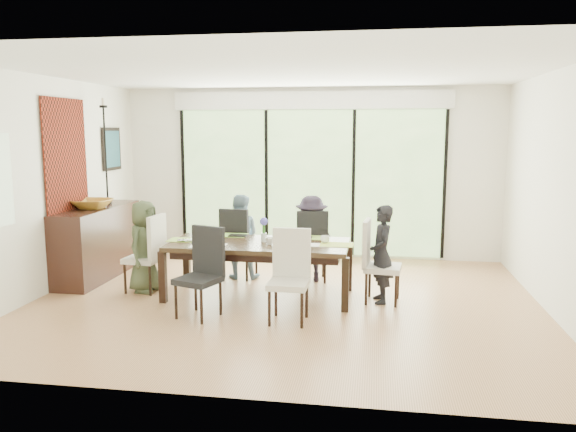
# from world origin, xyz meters

# --- Properties ---
(floor) EXTENTS (6.00, 5.00, 0.01)m
(floor) POSITION_xyz_m (0.00, 0.00, -0.01)
(floor) COLOR #98613D
(floor) RESTS_ON ground
(ceiling) EXTENTS (6.00, 5.00, 0.01)m
(ceiling) POSITION_xyz_m (0.00, 0.00, 2.71)
(ceiling) COLOR white
(ceiling) RESTS_ON wall_back
(wall_back) EXTENTS (6.00, 0.02, 2.70)m
(wall_back) POSITION_xyz_m (0.00, 2.51, 1.35)
(wall_back) COLOR white
(wall_back) RESTS_ON floor
(wall_front) EXTENTS (6.00, 0.02, 2.70)m
(wall_front) POSITION_xyz_m (0.00, -2.51, 1.35)
(wall_front) COLOR silver
(wall_front) RESTS_ON floor
(wall_left) EXTENTS (0.02, 5.00, 2.70)m
(wall_left) POSITION_xyz_m (-3.01, 0.00, 1.35)
(wall_left) COLOR silver
(wall_left) RESTS_ON floor
(wall_right) EXTENTS (0.02, 5.00, 2.70)m
(wall_right) POSITION_xyz_m (3.01, 0.00, 1.35)
(wall_right) COLOR beige
(wall_right) RESTS_ON floor
(glass_doors) EXTENTS (4.20, 0.02, 2.30)m
(glass_doors) POSITION_xyz_m (0.00, 2.47, 1.20)
(glass_doors) COLOR #598C3F
(glass_doors) RESTS_ON wall_back
(blinds_header) EXTENTS (4.40, 0.06, 0.28)m
(blinds_header) POSITION_xyz_m (0.00, 2.46, 2.50)
(blinds_header) COLOR white
(blinds_header) RESTS_ON wall_back
(mullion_a) EXTENTS (0.05, 0.04, 2.30)m
(mullion_a) POSITION_xyz_m (-2.10, 2.46, 1.20)
(mullion_a) COLOR black
(mullion_a) RESTS_ON wall_back
(mullion_b) EXTENTS (0.05, 0.04, 2.30)m
(mullion_b) POSITION_xyz_m (-0.70, 2.46, 1.20)
(mullion_b) COLOR black
(mullion_b) RESTS_ON wall_back
(mullion_c) EXTENTS (0.05, 0.04, 2.30)m
(mullion_c) POSITION_xyz_m (0.70, 2.46, 1.20)
(mullion_c) COLOR black
(mullion_c) RESTS_ON wall_back
(mullion_d) EXTENTS (0.05, 0.04, 2.30)m
(mullion_d) POSITION_xyz_m (2.10, 2.46, 1.20)
(mullion_d) COLOR black
(mullion_d) RESTS_ON wall_back
(deck) EXTENTS (6.00, 1.80, 0.10)m
(deck) POSITION_xyz_m (0.00, 3.40, -0.05)
(deck) COLOR brown
(deck) RESTS_ON ground
(rail_top) EXTENTS (6.00, 0.08, 0.06)m
(rail_top) POSITION_xyz_m (0.00, 4.20, 0.55)
(rail_top) COLOR brown
(rail_top) RESTS_ON deck
(foliage_left) EXTENTS (3.20, 3.20, 3.20)m
(foliage_left) POSITION_xyz_m (-1.80, 5.20, 1.44)
(foliage_left) COLOR #14380F
(foliage_left) RESTS_ON ground
(foliage_mid) EXTENTS (4.00, 4.00, 4.00)m
(foliage_mid) POSITION_xyz_m (0.40, 5.80, 1.80)
(foliage_mid) COLOR #14380F
(foliage_mid) RESTS_ON ground
(foliage_right) EXTENTS (2.80, 2.80, 2.80)m
(foliage_right) POSITION_xyz_m (2.20, 5.00, 1.26)
(foliage_right) COLOR #14380F
(foliage_right) RESTS_ON ground
(foliage_far) EXTENTS (3.60, 3.60, 3.60)m
(foliage_far) POSITION_xyz_m (-0.60, 6.50, 1.62)
(foliage_far) COLOR #14380F
(foliage_far) RESTS_ON ground
(table_top) EXTENTS (2.17, 1.00, 0.05)m
(table_top) POSITION_xyz_m (-0.34, 0.16, 0.65)
(table_top) COLOR black
(table_top) RESTS_ON floor
(table_apron) EXTENTS (1.99, 0.81, 0.09)m
(table_apron) POSITION_xyz_m (-0.34, 0.16, 0.57)
(table_apron) COLOR black
(table_apron) RESTS_ON floor
(table_leg_fl) EXTENTS (0.08, 0.08, 0.62)m
(table_leg_fl) POSITION_xyz_m (-1.42, -0.27, 0.31)
(table_leg_fl) COLOR black
(table_leg_fl) RESTS_ON floor
(table_leg_fr) EXTENTS (0.08, 0.08, 0.62)m
(table_leg_fr) POSITION_xyz_m (0.74, -0.27, 0.31)
(table_leg_fr) COLOR black
(table_leg_fr) RESTS_ON floor
(table_leg_bl) EXTENTS (0.08, 0.08, 0.62)m
(table_leg_bl) POSITION_xyz_m (-1.42, 0.59, 0.31)
(table_leg_bl) COLOR black
(table_leg_bl) RESTS_ON floor
(table_leg_br) EXTENTS (0.08, 0.08, 0.62)m
(table_leg_br) POSITION_xyz_m (0.74, 0.59, 0.31)
(table_leg_br) COLOR black
(table_leg_br) RESTS_ON floor
(chair_left_end) EXTENTS (0.45, 0.45, 1.00)m
(chair_left_end) POSITION_xyz_m (-1.84, 0.16, 0.50)
(chair_left_end) COLOR silver
(chair_left_end) RESTS_ON floor
(chair_right_end) EXTENTS (0.46, 0.46, 1.00)m
(chair_right_end) POSITION_xyz_m (1.16, 0.16, 0.50)
(chair_right_end) COLOR silver
(chair_right_end) RESTS_ON floor
(chair_far_left) EXTENTS (0.48, 0.48, 1.00)m
(chair_far_left) POSITION_xyz_m (-0.79, 1.01, 0.50)
(chair_far_left) COLOR black
(chair_far_left) RESTS_ON floor
(chair_far_right) EXTENTS (0.48, 0.48, 1.00)m
(chair_far_right) POSITION_xyz_m (0.21, 1.01, 0.50)
(chair_far_right) COLOR black
(chair_far_right) RESTS_ON floor
(chair_near_left) EXTENTS (0.53, 0.53, 1.00)m
(chair_near_left) POSITION_xyz_m (-0.84, -0.71, 0.50)
(chair_near_left) COLOR black
(chair_near_left) RESTS_ON floor
(chair_near_right) EXTENTS (0.43, 0.43, 1.00)m
(chair_near_right) POSITION_xyz_m (0.16, -0.71, 0.50)
(chair_near_right) COLOR silver
(chair_near_right) RESTS_ON floor
(person_left_end) EXTENTS (0.43, 0.60, 1.17)m
(person_left_end) POSITION_xyz_m (-1.82, 0.16, 0.58)
(person_left_end) COLOR #3F4A31
(person_left_end) RESTS_ON floor
(person_right_end) EXTENTS (0.44, 0.60, 1.17)m
(person_right_end) POSITION_xyz_m (1.14, 0.16, 0.58)
(person_right_end) COLOR black
(person_right_end) RESTS_ON floor
(person_far_left) EXTENTS (0.57, 0.38, 1.17)m
(person_far_left) POSITION_xyz_m (-0.79, 0.99, 0.58)
(person_far_left) COLOR #7D9EB5
(person_far_left) RESTS_ON floor
(person_far_right) EXTENTS (0.58, 0.40, 1.17)m
(person_far_right) POSITION_xyz_m (0.21, 0.99, 0.58)
(person_far_right) COLOR #241D2B
(person_far_right) RESTS_ON floor
(placemat_left) EXTENTS (0.40, 0.29, 0.01)m
(placemat_left) POSITION_xyz_m (-1.29, 0.16, 0.68)
(placemat_left) COLOR #86AD3E
(placemat_left) RESTS_ON table_top
(placemat_right) EXTENTS (0.40, 0.29, 0.01)m
(placemat_right) POSITION_xyz_m (0.61, 0.16, 0.68)
(placemat_right) COLOR #A8BE44
(placemat_right) RESTS_ON table_top
(placemat_far_l) EXTENTS (0.40, 0.29, 0.01)m
(placemat_far_l) POSITION_xyz_m (-0.79, 0.56, 0.68)
(placemat_far_l) COLOR #81BF44
(placemat_far_l) RESTS_ON table_top
(placemat_far_r) EXTENTS (0.40, 0.29, 0.01)m
(placemat_far_r) POSITION_xyz_m (0.21, 0.56, 0.68)
(placemat_far_r) COLOR #81A93C
(placemat_far_r) RESTS_ON table_top
(placemat_paper) EXTENTS (0.40, 0.29, 0.01)m
(placemat_paper) POSITION_xyz_m (-0.89, -0.14, 0.68)
(placemat_paper) COLOR white
(placemat_paper) RESTS_ON table_top
(tablet_far_l) EXTENTS (0.24, 0.16, 0.01)m
(tablet_far_l) POSITION_xyz_m (-0.69, 0.51, 0.69)
(tablet_far_l) COLOR black
(tablet_far_l) RESTS_ON table_top
(tablet_far_r) EXTENTS (0.22, 0.15, 0.01)m
(tablet_far_r) POSITION_xyz_m (0.16, 0.51, 0.69)
(tablet_far_r) COLOR black
(tablet_far_r) RESTS_ON table_top
(papers) EXTENTS (0.27, 0.20, 0.00)m
(papers) POSITION_xyz_m (0.36, 0.11, 0.68)
(papers) COLOR white
(papers) RESTS_ON table_top
(platter_base) EXTENTS (0.24, 0.24, 0.02)m
(platter_base) POSITION_xyz_m (-0.89, -0.14, 0.70)
(platter_base) COLOR white
(platter_base) RESTS_ON table_top
(platter_snacks) EXTENTS (0.18, 0.18, 0.01)m
(platter_snacks) POSITION_xyz_m (-0.89, -0.14, 0.71)
(platter_snacks) COLOR orange
(platter_snacks) RESTS_ON table_top
(vase) EXTENTS (0.07, 0.07, 0.11)m
(vase) POSITION_xyz_m (-0.29, 0.21, 0.73)
(vase) COLOR silver
(vase) RESTS_ON table_top
(hyacinth_stems) EXTENTS (0.04, 0.04, 0.14)m
(hyacinth_stems) POSITION_xyz_m (-0.29, 0.21, 0.84)
(hyacinth_stems) COLOR #337226
(hyacinth_stems) RESTS_ON table_top
(hyacinth_blooms) EXTENTS (0.10, 0.10, 0.10)m
(hyacinth_blooms) POSITION_xyz_m (-0.29, 0.21, 0.93)
(hyacinth_blooms) COLOR #5953D1
(hyacinth_blooms) RESTS_ON table_top
(laptop) EXTENTS (0.34, 0.27, 0.02)m
(laptop) POSITION_xyz_m (-1.19, 0.06, 0.69)
(laptop) COLOR silver
(laptop) RESTS_ON table_top
(cup_a) EXTENTS (0.15, 0.15, 0.09)m
(cup_a) POSITION_xyz_m (-1.04, 0.31, 0.72)
(cup_a) COLOR white
(cup_a) RESTS_ON table_top
(cup_b) EXTENTS (0.13, 0.13, 0.08)m
(cup_b) POSITION_xyz_m (-0.19, 0.06, 0.72)
(cup_b) COLOR white
(cup_b) RESTS_ON table_top
(cup_c) EXTENTS (0.15, 0.15, 0.09)m
(cup_c) POSITION_xyz_m (0.46, 0.26, 0.72)
(cup_c) COLOR white
(cup_c) RESTS_ON table_top
(book) EXTENTS (0.20, 0.24, 0.02)m
(book) POSITION_xyz_m (-0.09, 0.21, 0.69)
(book) COLOR white
(book) RESTS_ON table_top
(sideboard) EXTENTS (0.49, 1.74, 0.98)m
(sideboard) POSITION_xyz_m (-2.76, 0.73, 0.49)
(sideboard) COLOR black
(sideboard) RESTS_ON floor
(bowl) EXTENTS (0.52, 0.52, 0.13)m
(bowl) POSITION_xyz_m (-2.76, 0.63, 1.04)
(bowl) COLOR olive
(bowl) RESTS_ON sideboard
(candlestick_base) EXTENTS (0.11, 0.11, 0.04)m
(candlestick_base) POSITION_xyz_m (-2.76, 1.08, 1.00)
(candlestick_base) COLOR black
(candlestick_base) RESTS_ON sideboard
(candlestick_shaft) EXTENTS (0.03, 0.03, 1.36)m
(candlestick_shaft) POSITION_xyz_m (-2.76, 1.08, 1.69)
(candlestick_shaft) COLOR black
(candlestick_shaft) RESTS_ON sideboard
(candlestick_pan) EXTENTS (0.11, 0.11, 0.03)m
(candlestick_pan) POSITION_xyz_m (-2.76, 1.08, 2.36)
(candlestick_pan) COLOR black
(candlestick_pan) RESTS_ON sideboard
(candle) EXTENTS (0.04, 0.04, 0.11)m
(candle) POSITION_xyz_m (-2.76, 1.08, 2.43)
(candle) COLOR silver
(candle) RESTS_ON sideboard
(tapestry) EXTENTS (0.02, 1.00, 1.50)m
(tapestry) POSITION_xyz_m (-2.97, 0.40, 1.70)
(tapestry) COLOR maroon
(tapestry) RESTS_ON wall_left
(art_frame) EXTENTS (0.03, 0.55, 0.65)m
(art_frame) POSITION_xyz_m (-2.97, 1.70, 1.75)
(art_frame) COLOR black
(art_frame) RESTS_ON wall_left
(art_canvas) EXTENTS (0.01, 0.45, 0.55)m
(art_canvas) POSITION_xyz_m (-2.95, 1.70, 1.75)
(art_canvas) COLOR #194452
(art_canvas) RESTS_ON wall_left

